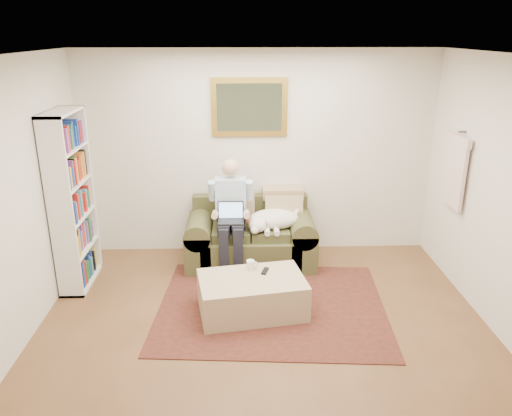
{
  "coord_description": "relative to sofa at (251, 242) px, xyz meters",
  "views": [
    {
      "loc": [
        -0.22,
        -3.72,
        2.79
      ],
      "look_at": [
        -0.05,
        1.44,
        0.95
      ],
      "focal_mm": 35.0,
      "sensor_mm": 36.0,
      "label": 1
    }
  ],
  "objects": [
    {
      "name": "tv_remote",
      "position": [
        0.13,
        -1.06,
        0.13
      ],
      "size": [
        0.09,
        0.16,
        0.02
      ],
      "primitive_type": "cube",
      "rotation": [
        0.0,
        0.0,
        -0.29
      ],
      "color": "black",
      "rests_on": "ottoman"
    },
    {
      "name": "hanging_shirt",
      "position": [
        2.29,
        -0.46,
        1.07
      ],
      "size": [
        0.06,
        0.52,
        0.9
      ],
      "primitive_type": null,
      "color": "beige",
      "rests_on": "room_shell"
    },
    {
      "name": "rug",
      "position": [
        0.2,
        -1.11,
        -0.27
      ],
      "size": [
        2.52,
        2.08,
        0.01
      ],
      "primitive_type": "cube",
      "rotation": [
        0.0,
        0.0,
        -0.07
      ],
      "color": "black",
      "rests_on": "room_shell"
    },
    {
      "name": "coffee_mug",
      "position": [
        -0.02,
        -0.99,
        0.17
      ],
      "size": [
        0.08,
        0.08,
        0.1
      ],
      "primitive_type": "cylinder",
      "color": "white",
      "rests_on": "ottoman"
    },
    {
      "name": "seated_man",
      "position": [
        -0.24,
        -0.15,
        0.4
      ],
      "size": [
        0.53,
        0.75,
        1.34
      ],
      "primitive_type": null,
      "color": "#8CB1D8",
      "rests_on": "sofa"
    },
    {
      "name": "sofa",
      "position": [
        0.0,
        0.0,
        0.0
      ],
      "size": [
        1.6,
        0.81,
        0.96
      ],
      "color": "#4A4B27",
      "rests_on": "room_shell"
    },
    {
      "name": "bookshelf",
      "position": [
        -2.0,
        -0.46,
        0.72
      ],
      "size": [
        0.28,
        0.8,
        2.0
      ],
      "primitive_type": null,
      "color": "white",
      "rests_on": "room_shell"
    },
    {
      "name": "room_shell",
      "position": [
        0.1,
        -1.71,
        1.02
      ],
      "size": [
        4.51,
        5.0,
        2.61
      ],
      "color": "brown",
      "rests_on": "ground"
    },
    {
      "name": "ottoman",
      "position": [
        -0.01,
        -1.21,
        -0.08
      ],
      "size": [
        1.17,
        0.86,
        0.39
      ],
      "primitive_type": "cube",
      "rotation": [
        0.0,
        0.0,
        0.17
      ],
      "color": "tan",
      "rests_on": "room_shell"
    },
    {
      "name": "sleeping_dog",
      "position": [
        0.29,
        -0.08,
        0.33
      ],
      "size": [
        0.66,
        0.41,
        0.24
      ],
      "primitive_type": null,
      "color": "white",
      "rests_on": "sofa"
    },
    {
      "name": "wall_mirror",
      "position": [
        -0.0,
        0.41,
        1.62
      ],
      "size": [
        0.94,
        0.04,
        0.72
      ],
      "color": "gold",
      "rests_on": "room_shell"
    },
    {
      "name": "laptop",
      "position": [
        -0.24,
        -0.21,
        0.43
      ],
      "size": [
        0.31,
        0.25,
        0.22
      ],
      "color": "black",
      "rests_on": "seated_man"
    }
  ]
}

